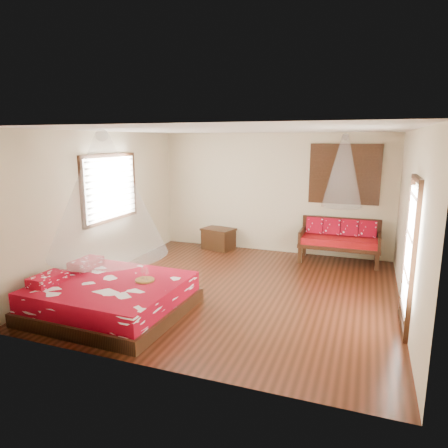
{
  "coord_description": "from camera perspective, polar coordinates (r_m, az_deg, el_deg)",
  "views": [
    {
      "loc": [
        2.12,
        -6.46,
        2.63
      ],
      "look_at": [
        -0.29,
        0.15,
        1.15
      ],
      "focal_mm": 32.0,
      "sensor_mm": 36.0,
      "label": 1
    }
  ],
  "objects": [
    {
      "name": "shutter_panel",
      "position": [
        9.22,
        16.83,
        6.83
      ],
      "size": [
        1.52,
        0.06,
        1.32
      ],
      "color": "black",
      "rests_on": "wall_back"
    },
    {
      "name": "daybed",
      "position": [
        9.1,
        16.18,
        -2.01
      ],
      "size": [
        1.7,
        0.76,
        0.94
      ],
      "color": "black",
      "rests_on": "floor"
    },
    {
      "name": "room",
      "position": [
        6.91,
        1.81,
        1.62
      ],
      "size": [
        5.54,
        5.54,
        2.84
      ],
      "color": "#32160B",
      "rests_on": "ground"
    },
    {
      "name": "glazed_door",
      "position": [
        6.09,
        24.96,
        -4.1
      ],
      "size": [
        0.08,
        1.02,
        2.16
      ],
      "color": "black",
      "rests_on": "floor"
    },
    {
      "name": "mosquito_net_main",
      "position": [
        6.11,
        -16.57,
        4.06
      ],
      "size": [
        1.76,
        1.76,
        1.8
      ],
      "primitive_type": "cone",
      "color": "white",
      "rests_on": "ceiling"
    },
    {
      "name": "wine_tray",
      "position": [
        6.32,
        -11.27,
        -7.44
      ],
      "size": [
        0.3,
        0.3,
        0.24
      ],
      "rotation": [
        0.0,
        0.0,
        -0.3
      ],
      "color": "brown",
      "rests_on": "bed"
    },
    {
      "name": "storage_chest",
      "position": [
        9.82,
        -0.8,
        -2.08
      ],
      "size": [
        0.86,
        0.72,
        0.52
      ],
      "rotation": [
        0.0,
        0.0,
        -0.25
      ],
      "color": "black",
      "rests_on": "floor"
    },
    {
      "name": "window_left",
      "position": [
        8.28,
        -15.89,
        4.98
      ],
      "size": [
        0.1,
        1.74,
        1.34
      ],
      "color": "black",
      "rests_on": "wall_left"
    },
    {
      "name": "bed",
      "position": [
        6.52,
        -15.88,
        -9.97
      ],
      "size": [
        2.25,
        2.05,
        0.65
      ],
      "rotation": [
        0.0,
        0.0,
        -0.03
      ],
      "color": "black",
      "rests_on": "floor"
    },
    {
      "name": "mosquito_net_daybed",
      "position": [
        8.75,
        16.68,
        7.26
      ],
      "size": [
        0.83,
        0.83,
        1.5
      ],
      "primitive_type": "cone",
      "color": "white",
      "rests_on": "ceiling"
    }
  ]
}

